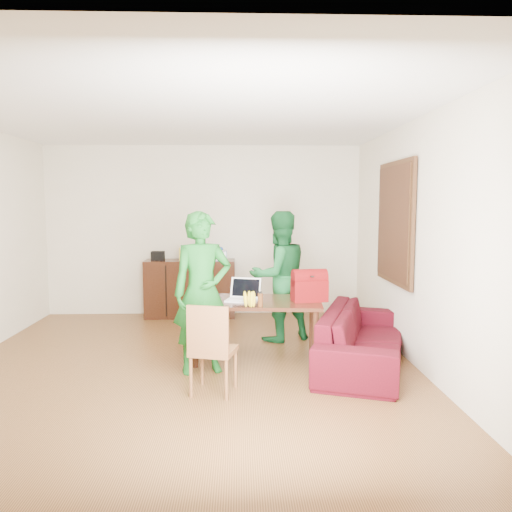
{
  "coord_description": "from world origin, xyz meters",
  "views": [
    {
      "loc": [
        0.57,
        -5.28,
        1.78
      ],
      "look_at": [
        0.77,
        0.51,
        1.17
      ],
      "focal_mm": 35.0,
      "sensor_mm": 36.0,
      "label": 1
    }
  ],
  "objects_px": {
    "table": "(257,307)",
    "person_near": "(202,292)",
    "laptop": "(242,297)",
    "sofa": "(363,337)",
    "chair": "(213,367)",
    "person_far": "(279,276)",
    "bottle": "(260,299)",
    "red_bag": "(309,288)"
  },
  "relations": [
    {
      "from": "table",
      "to": "person_near",
      "type": "distance_m",
      "value": 0.76
    },
    {
      "from": "laptop",
      "to": "sofa",
      "type": "xyz_separation_m",
      "value": [
        1.35,
        -0.17,
        -0.42
      ]
    },
    {
      "from": "chair",
      "to": "person_far",
      "type": "bearing_deg",
      "value": 81.79
    },
    {
      "from": "person_near",
      "to": "laptop",
      "type": "distance_m",
      "value": 0.57
    },
    {
      "from": "person_far",
      "to": "bottle",
      "type": "xyz_separation_m",
      "value": [
        -0.3,
        -1.14,
        -0.08
      ]
    },
    {
      "from": "person_near",
      "to": "laptop",
      "type": "bearing_deg",
      "value": 24.28
    },
    {
      "from": "red_bag",
      "to": "sofa",
      "type": "bearing_deg",
      "value": -22.96
    },
    {
      "from": "person_near",
      "to": "chair",
      "type": "bearing_deg",
      "value": -93.79
    },
    {
      "from": "table",
      "to": "sofa",
      "type": "distance_m",
      "value": 1.24
    },
    {
      "from": "table",
      "to": "person_far",
      "type": "relative_size",
      "value": 0.91
    },
    {
      "from": "chair",
      "to": "sofa",
      "type": "distance_m",
      "value": 1.82
    },
    {
      "from": "table",
      "to": "laptop",
      "type": "distance_m",
      "value": 0.21
    },
    {
      "from": "table",
      "to": "chair",
      "type": "height_order",
      "value": "chair"
    },
    {
      "from": "table",
      "to": "person_far",
      "type": "xyz_separation_m",
      "value": [
        0.32,
        0.81,
        0.24
      ]
    },
    {
      "from": "bottle",
      "to": "table",
      "type": "bearing_deg",
      "value": 94.71
    },
    {
      "from": "chair",
      "to": "laptop",
      "type": "xyz_separation_m",
      "value": [
        0.28,
        0.98,
        0.48
      ]
    },
    {
      "from": "chair",
      "to": "bottle",
      "type": "height_order",
      "value": "chair"
    },
    {
      "from": "laptop",
      "to": "person_near",
      "type": "bearing_deg",
      "value": -123.93
    },
    {
      "from": "chair",
      "to": "person_near",
      "type": "relative_size",
      "value": 0.51
    },
    {
      "from": "person_near",
      "to": "sofa",
      "type": "bearing_deg",
      "value": -10.39
    },
    {
      "from": "person_near",
      "to": "person_far",
      "type": "height_order",
      "value": "person_near"
    },
    {
      "from": "table",
      "to": "bottle",
      "type": "distance_m",
      "value": 0.37
    },
    {
      "from": "person_near",
      "to": "sofa",
      "type": "distance_m",
      "value": 1.86
    },
    {
      "from": "person_near",
      "to": "red_bag",
      "type": "bearing_deg",
      "value": 0.04
    },
    {
      "from": "chair",
      "to": "sofa",
      "type": "xyz_separation_m",
      "value": [
        1.63,
        0.81,
        0.05
      ]
    },
    {
      "from": "bottle",
      "to": "red_bag",
      "type": "height_order",
      "value": "red_bag"
    },
    {
      "from": "chair",
      "to": "bottle",
      "type": "distance_m",
      "value": 0.98
    },
    {
      "from": "table",
      "to": "person_near",
      "type": "relative_size",
      "value": 0.9
    },
    {
      "from": "bottle",
      "to": "red_bag",
      "type": "relative_size",
      "value": 0.42
    },
    {
      "from": "person_far",
      "to": "bottle",
      "type": "distance_m",
      "value": 1.18
    },
    {
      "from": "person_far",
      "to": "sofa",
      "type": "xyz_separation_m",
      "value": [
        0.86,
        -1.02,
        -0.54
      ]
    },
    {
      "from": "person_far",
      "to": "laptop",
      "type": "bearing_deg",
      "value": 35.55
    },
    {
      "from": "person_near",
      "to": "person_far",
      "type": "relative_size",
      "value": 1.01
    },
    {
      "from": "sofa",
      "to": "table",
      "type": "bearing_deg",
      "value": 98.93
    },
    {
      "from": "person_far",
      "to": "laptop",
      "type": "height_order",
      "value": "person_far"
    },
    {
      "from": "table",
      "to": "person_far",
      "type": "distance_m",
      "value": 0.9
    },
    {
      "from": "table",
      "to": "bottle",
      "type": "height_order",
      "value": "bottle"
    },
    {
      "from": "chair",
      "to": "sofa",
      "type": "height_order",
      "value": "chair"
    },
    {
      "from": "person_near",
      "to": "laptop",
      "type": "relative_size",
      "value": 4.22
    },
    {
      "from": "person_far",
      "to": "person_near",
      "type": "bearing_deg",
      "value": 28.63
    },
    {
      "from": "person_near",
      "to": "bottle",
      "type": "bearing_deg",
      "value": -10.03
    },
    {
      "from": "table",
      "to": "red_bag",
      "type": "distance_m",
      "value": 0.64
    }
  ]
}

